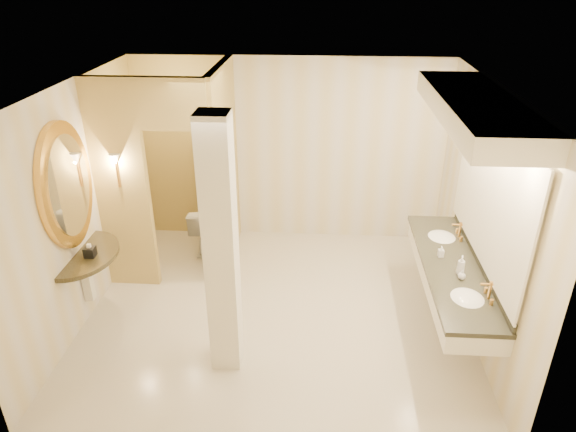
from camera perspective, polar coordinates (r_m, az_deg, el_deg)
name	(u,v)px	position (r m, az deg, el deg)	size (l,w,h in m)	color
floor	(277,310)	(6.39, -1.20, -10.41)	(4.50, 4.50, 0.00)	beige
ceiling	(275,89)	(5.23, -1.48, 13.97)	(4.50, 4.50, 0.00)	silver
wall_back	(288,151)	(7.52, 0.02, 7.21)	(4.50, 0.02, 2.70)	beige
wall_front	(253,326)	(3.99, -3.89, -12.09)	(4.50, 0.02, 2.70)	beige
wall_left	(79,205)	(6.28, -22.24, 1.11)	(0.02, 4.00, 2.70)	beige
wall_right	(483,217)	(5.93, 20.87, -0.12)	(0.02, 4.00, 2.70)	beige
toilet_closet	(196,173)	(6.72, -10.22, 4.70)	(1.50, 1.55, 2.70)	#DCC273
wall_sconce	(116,161)	(6.37, -18.62, 5.81)	(0.14, 0.14, 0.42)	gold
vanity	(467,201)	(5.55, 19.24, 1.53)	(0.75, 2.50, 2.09)	white
console_shelf	(72,216)	(6.06, -22.89, 0.05)	(1.07, 1.07, 1.99)	black
pillar	(221,251)	(4.95, -7.44, -3.85)	(0.30, 0.30, 2.70)	white
tissue_box	(90,252)	(6.13, -21.15, -3.74)	(0.11, 0.11, 0.11)	black
toilet	(206,228)	(7.57, -9.13, -1.27)	(0.39, 0.69, 0.70)	white
soap_bottle_a	(441,252)	(5.96, 16.64, -3.80)	(0.06, 0.06, 0.13)	beige
soap_bottle_b	(462,275)	(5.63, 18.77, -6.20)	(0.08, 0.08, 0.10)	silver
soap_bottle_c	(461,265)	(5.68, 18.68, -5.18)	(0.08, 0.08, 0.22)	#C6B28C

